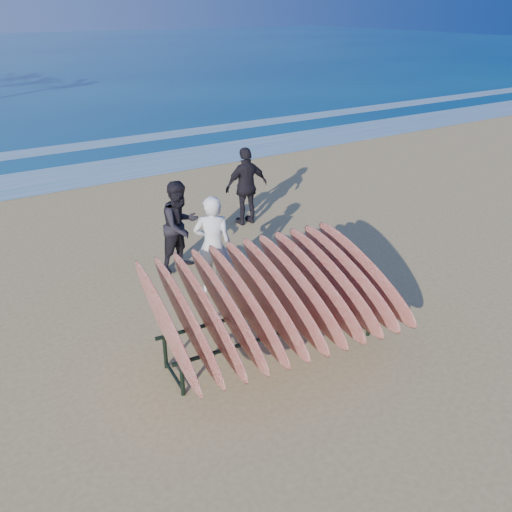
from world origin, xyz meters
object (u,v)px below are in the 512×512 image
at_px(surfboard_rack, 273,295).
at_px(person_dark_b, 247,186).
at_px(person_white, 213,245).
at_px(person_dark_a, 180,226).

bearing_deg(surfboard_rack, person_dark_b, 67.31).
distance_m(person_white, person_dark_b, 3.26).
bearing_deg(person_dark_b, surfboard_rack, 64.88).
height_order(person_white, person_dark_a, person_white).
xyz_separation_m(person_dark_a, person_dark_b, (2.25, 1.29, 0.02)).
height_order(surfboard_rack, person_dark_b, person_dark_b).
height_order(person_dark_a, person_dark_b, person_dark_b).
xyz_separation_m(surfboard_rack, person_dark_a, (0.12, 3.15, -0.07)).
height_order(surfboard_rack, person_dark_a, person_dark_a).
bearing_deg(person_dark_a, person_white, -104.24).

